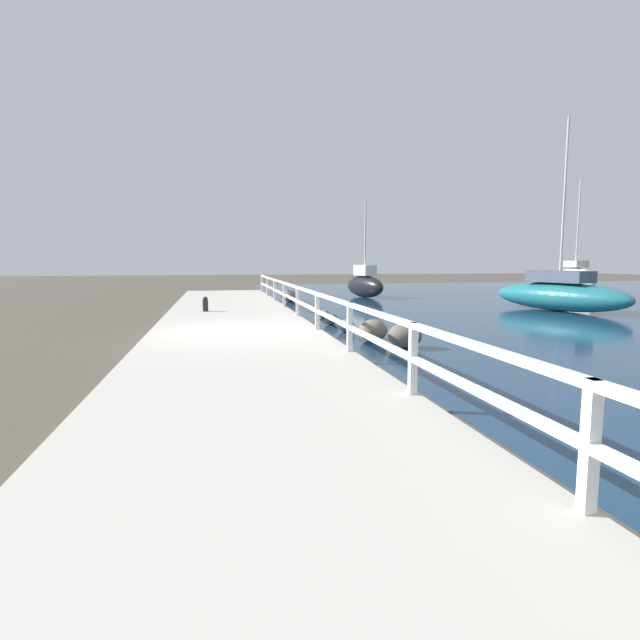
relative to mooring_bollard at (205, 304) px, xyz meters
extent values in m
plane|color=#4C473D|center=(0.87, -5.40, -0.50)|extent=(120.00, 120.00, 0.00)
cube|color=beige|center=(0.87, -5.40, -0.38)|extent=(4.37, 36.00, 0.23)
cube|color=white|center=(2.96, -15.12, 0.23)|extent=(0.10, 0.10, 0.97)
cube|color=white|center=(2.96, -11.88, 0.23)|extent=(0.10, 0.10, 0.97)
cube|color=white|center=(2.96, -8.64, 0.23)|extent=(0.10, 0.10, 0.97)
cube|color=white|center=(2.96, -5.40, 0.23)|extent=(0.10, 0.10, 0.97)
cube|color=white|center=(2.96, -2.16, 0.23)|extent=(0.10, 0.10, 0.97)
cube|color=white|center=(2.96, 1.08, 0.23)|extent=(0.10, 0.10, 0.97)
cube|color=white|center=(2.96, 4.32, 0.23)|extent=(0.10, 0.10, 0.97)
cube|color=white|center=(2.96, 7.56, 0.23)|extent=(0.10, 0.10, 0.97)
cube|color=white|center=(2.96, 10.80, 0.23)|extent=(0.10, 0.10, 0.97)
cube|color=white|center=(2.96, -5.40, 0.67)|extent=(0.09, 32.50, 0.08)
cube|color=white|center=(2.96, -5.40, 0.23)|extent=(0.09, 32.50, 0.08)
ellipsoid|color=gray|center=(4.00, -4.42, -0.32)|extent=(0.48, 0.43, 0.36)
ellipsoid|color=#666056|center=(3.94, -2.74, -0.32)|extent=(0.47, 0.42, 0.35)
ellipsoid|color=slate|center=(4.25, -6.12, -0.22)|extent=(0.73, 0.66, 0.55)
ellipsoid|color=slate|center=(3.93, 6.17, -0.20)|extent=(0.80, 0.72, 0.60)
ellipsoid|color=#666056|center=(4.65, -7.28, -0.20)|extent=(0.79, 0.71, 0.59)
ellipsoid|color=gray|center=(4.14, -0.78, -0.36)|extent=(0.37, 0.33, 0.27)
cylinder|color=black|center=(0.00, 0.00, -0.06)|extent=(0.20, 0.20, 0.40)
sphere|color=black|center=(0.00, 0.00, 0.17)|extent=(0.18, 0.18, 0.18)
ellipsoid|color=#1E707A|center=(13.91, -0.36, 0.09)|extent=(3.29, 6.16, 1.15)
cube|color=#4C566B|center=(13.91, -0.36, 0.89)|extent=(1.78, 2.63, 0.46)
cylinder|color=silver|center=(13.91, -0.36, 3.87)|extent=(0.09, 0.09, 6.41)
ellipsoid|color=black|center=(8.40, 8.39, 0.11)|extent=(1.73, 3.80, 1.20)
cube|color=silver|center=(8.40, 8.39, 1.00)|extent=(0.97, 1.52, 0.58)
cylinder|color=silver|center=(8.40, 8.39, 2.72)|extent=(0.09, 0.09, 4.01)
ellipsoid|color=white|center=(22.27, 9.20, 0.31)|extent=(2.21, 4.90, 1.60)
cube|color=beige|center=(22.27, 9.20, 1.32)|extent=(1.18, 1.97, 0.41)
cylinder|color=silver|center=(22.27, 9.20, 3.79)|extent=(0.09, 0.09, 5.36)
camera|label=1|loc=(0.41, -18.04, 1.52)|focal=28.00mm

